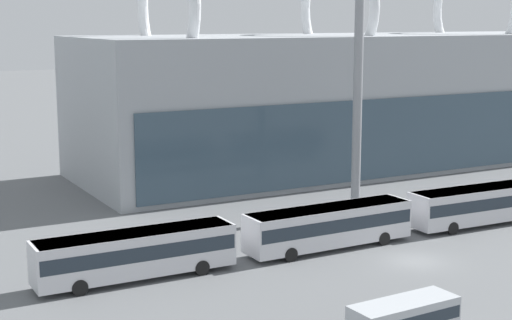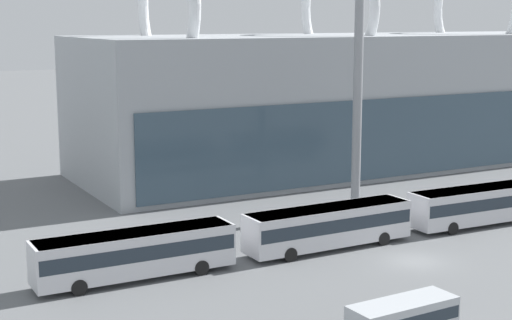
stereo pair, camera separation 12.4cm
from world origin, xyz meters
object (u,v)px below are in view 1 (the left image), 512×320
airliner_at_gate_far (254,113)px  shuttle_bus_2 (482,203)px  service_van_foreground (404,320)px  floodlight_mast (359,35)px  shuttle_bus_0 (136,252)px  shuttle_bus_1 (329,224)px

airliner_at_gate_far → shuttle_bus_2: (-1.14, -40.67, -3.02)m
shuttle_bus_2 → service_van_foreground: 26.41m
airliner_at_gate_far → floodlight_mast: bearing=166.8°
shuttle_bus_0 → service_van_foreground: bearing=-63.4°
shuttle_bus_0 → service_van_foreground: shuttle_bus_0 is taller
shuttle_bus_2 → shuttle_bus_0: bearing=-179.4°
airliner_at_gate_far → shuttle_bus_0: bearing=142.6°
shuttle_bus_0 → shuttle_bus_1: bearing=-0.8°
shuttle_bus_0 → floodlight_mast: floodlight_mast is taller
airliner_at_gate_far → shuttle_bus_0: (-30.35, -40.09, -3.02)m
shuttle_bus_1 → floodlight_mast: bearing=44.2°
shuttle_bus_2 → floodlight_mast: size_ratio=0.55×
shuttle_bus_1 → floodlight_mast: 17.82m
service_van_foreground → shuttle_bus_0: bearing=113.9°
airliner_at_gate_far → floodlight_mast: (-7.36, -31.99, 10.29)m
floodlight_mast → shuttle_bus_1: bearing=-135.0°
shuttle_bus_0 → floodlight_mast: size_ratio=0.55×
service_van_foreground → floodlight_mast: floodlight_mast is taller
airliner_at_gate_far → service_van_foreground: size_ratio=6.30×
shuttle_bus_0 → service_van_foreground: (8.19, -16.56, -0.39)m
airliner_at_gate_far → floodlight_mast: size_ratio=1.59×
shuttle_bus_1 → floodlight_mast: size_ratio=0.55×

